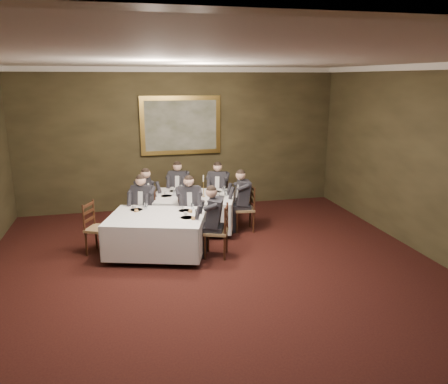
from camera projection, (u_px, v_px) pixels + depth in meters
name	position (u px, v px, depth m)	size (l,w,h in m)	color
ground	(228.00, 297.00, 6.66)	(10.00, 10.00, 0.00)	black
ceiling	(229.00, 58.00, 5.77)	(8.00, 10.00, 0.10)	silver
back_wall	(181.00, 139.00, 10.92)	(8.00, 0.10, 3.50)	#2E2717
crown_molding	(229.00, 63.00, 5.79)	(8.00, 10.00, 0.12)	white
table_main	(193.00, 209.00, 9.57)	(2.09, 1.81, 0.67)	black
table_second	(157.00, 232.00, 8.17)	(2.09, 1.81, 0.67)	black
chair_main_backleft	(179.00, 205.00, 10.52)	(0.55, 0.54, 1.00)	olive
diner_main_backleft	(179.00, 196.00, 10.45)	(0.54, 0.58, 1.35)	black
chair_main_backright	(218.00, 205.00, 10.45)	(0.57, 0.56, 1.00)	olive
diner_main_backright	(218.00, 196.00, 10.38)	(0.55, 0.60, 1.35)	black
chair_main_endleft	(144.00, 216.00, 9.68)	(0.56, 0.57, 1.00)	olive
diner_main_endleft	(144.00, 206.00, 9.62)	(0.60, 0.55, 1.35)	black
chair_main_endright	(244.00, 218.00, 9.53)	(0.46, 0.48, 1.00)	olive
diner_main_endright	(244.00, 208.00, 9.48)	(0.52, 0.45, 1.35)	black
chair_sec_backleft	(144.00, 224.00, 9.12)	(0.57, 0.56, 1.00)	olive
diner_sec_backleft	(144.00, 214.00, 9.05)	(0.55, 0.60, 1.35)	black
chair_sec_backright	(189.00, 225.00, 9.06)	(0.46, 0.44, 1.00)	olive
diner_sec_backright	(189.00, 215.00, 8.99)	(0.43, 0.49, 1.35)	black
chair_sec_endright	(217.00, 242.00, 8.14)	(0.54, 0.56, 1.00)	olive
diner_sec_endright	(216.00, 230.00, 8.08)	(0.59, 0.54, 1.35)	black
chair_sec_endleft	(99.00, 239.00, 8.29)	(0.57, 0.58, 1.00)	olive
centerpiece	(191.00, 190.00, 9.43)	(0.23, 0.20, 0.26)	#2D5926
candlestick	(203.00, 188.00, 9.37)	(0.07, 0.07, 0.48)	#B99038
place_setting_table_main	(177.00, 189.00, 9.90)	(0.33, 0.31, 0.14)	white
place_setting_table_second	(139.00, 207.00, 8.51)	(0.33, 0.31, 0.14)	white
painting	(181.00, 125.00, 10.77)	(1.99, 0.09, 1.44)	gold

